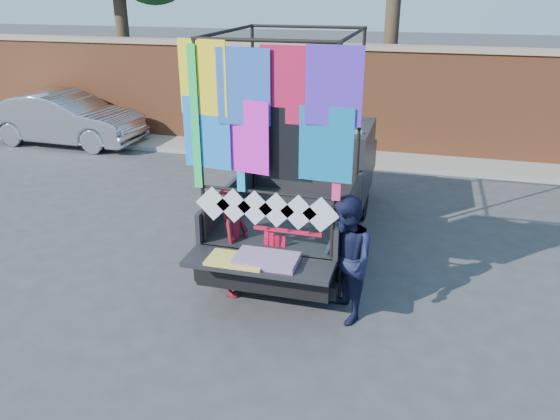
% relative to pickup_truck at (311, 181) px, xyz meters
% --- Properties ---
extents(ground, '(90.00, 90.00, 0.00)m').
position_rel_pickup_truck_xyz_m(ground, '(-0.28, -2.22, -0.85)').
color(ground, '#38383A').
rests_on(ground, ground).
extents(brick_wall, '(30.00, 0.45, 2.61)m').
position_rel_pickup_truck_xyz_m(brick_wall, '(-0.28, 4.78, 0.48)').
color(brick_wall, '#974E2C').
rests_on(brick_wall, ground).
extents(curb, '(30.00, 1.20, 0.12)m').
position_rel_pickup_truck_xyz_m(curb, '(-0.28, 4.08, -0.79)').
color(curb, gray).
rests_on(curb, ground).
extents(pickup_truck, '(2.13, 5.35, 3.37)m').
position_rel_pickup_truck_xyz_m(pickup_truck, '(0.00, 0.00, 0.00)').
color(pickup_truck, black).
rests_on(pickup_truck, ground).
extents(sedan, '(4.12, 1.50, 1.35)m').
position_rel_pickup_truck_xyz_m(sedan, '(-7.28, 3.55, -0.18)').
color(sedan, '#A6A9AD').
rests_on(sedan, ground).
extents(woman, '(0.38, 0.56, 1.51)m').
position_rel_pickup_truck_xyz_m(woman, '(-0.52, -2.38, -0.10)').
color(woman, maroon).
rests_on(woman, ground).
extents(man, '(0.93, 0.99, 1.62)m').
position_rel_pickup_truck_xyz_m(man, '(1.00, -2.62, -0.04)').
color(man, '#161937').
rests_on(man, ground).
extents(streamer_bundle, '(0.88, 0.06, 0.61)m').
position_rel_pickup_truck_xyz_m(streamer_bundle, '(0.14, -2.51, 0.02)').
color(streamer_bundle, red).
rests_on(streamer_bundle, ground).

